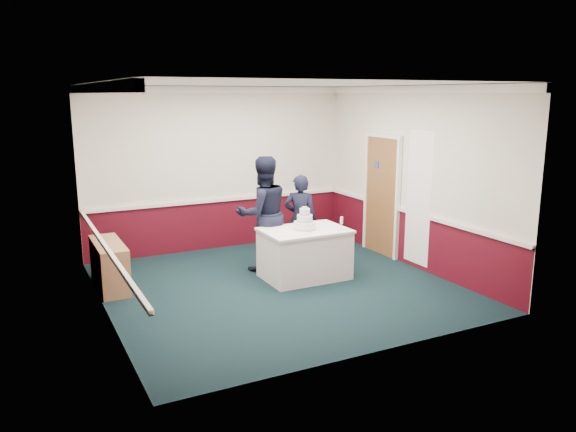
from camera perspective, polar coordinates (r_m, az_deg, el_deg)
name	(u,v)px	position (r m, az deg, el deg)	size (l,w,h in m)	color
ground	(278,286)	(8.59, -1.02, -7.13)	(5.00, 5.00, 0.00)	black
room_shell	(265,153)	(8.74, -2.35, 6.42)	(5.00, 5.00, 3.00)	silver
sideboard	(110,265)	(8.84, -17.66, -4.78)	(0.41, 1.20, 0.70)	tan
cake_table	(304,253)	(8.87, 1.69, -3.80)	(1.32, 0.92, 0.79)	white
wedding_cake	(305,222)	(8.74, 1.71, -0.65)	(0.35, 0.35, 0.36)	white
cake_knife	(309,232)	(8.58, 2.16, -1.64)	(0.01, 0.22, 0.01)	silver
champagne_flute	(342,221)	(8.75, 5.46, -0.51)	(0.05, 0.05, 0.21)	silver
person_man	(263,214)	(9.16, -2.55, 0.22)	(0.92, 0.71, 1.89)	black
person_woman	(300,219)	(9.60, 1.25, -0.29)	(0.56, 0.37, 1.53)	black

